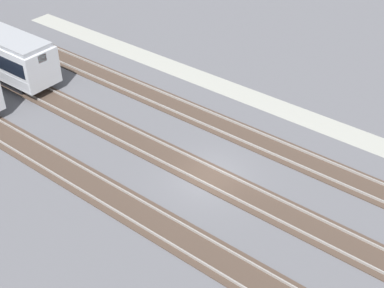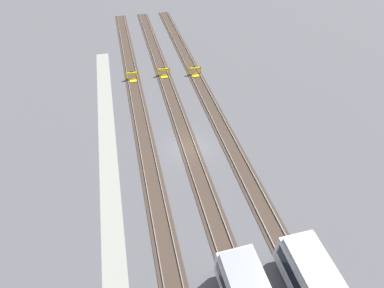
# 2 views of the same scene
# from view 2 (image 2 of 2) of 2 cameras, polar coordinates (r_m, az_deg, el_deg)

# --- Properties ---
(ground_plane) EXTENTS (400.00, 400.00, 0.00)m
(ground_plane) POSITION_cam_2_polar(r_m,az_deg,el_deg) (34.40, -0.53, -0.76)
(ground_plane) COLOR #5B5B60
(service_walkway) EXTENTS (54.00, 2.00, 0.01)m
(service_walkway) POSITION_cam_2_polar(r_m,az_deg,el_deg) (34.08, -15.63, -3.25)
(service_walkway) COLOR #9E9E93
(service_walkway) RESTS_ON ground
(rail_track_nearest) EXTENTS (90.00, 2.24, 0.21)m
(rail_track_nearest) POSITION_cam_2_polar(r_m,az_deg,el_deg) (33.90, -8.45, -2.03)
(rail_track_nearest) COLOR #47382D
(rail_track_nearest) RESTS_ON ground
(rail_track_near_inner) EXTENTS (90.00, 2.24, 0.21)m
(rail_track_near_inner) POSITION_cam_2_polar(r_m,az_deg,el_deg) (34.37, -0.54, -0.71)
(rail_track_near_inner) COLOR #47382D
(rail_track_near_inner) RESTS_ON ground
(rail_track_middle) EXTENTS (90.00, 2.24, 0.21)m
(rail_track_middle) POSITION_cam_2_polar(r_m,az_deg,el_deg) (35.48, 7.02, 0.57)
(rail_track_middle) COLOR #47382D
(rail_track_middle) RESTS_ON ground
(bumper_stop_nearest_track) EXTENTS (1.34, 2.00, 1.22)m
(bumper_stop_nearest_track) POSITION_cam_2_polar(r_m,az_deg,el_deg) (47.26, -11.27, 12.39)
(bumper_stop_nearest_track) COLOR gold
(bumper_stop_nearest_track) RESTS_ON ground
(bumper_stop_near_inner_track) EXTENTS (1.38, 2.01, 1.22)m
(bumper_stop_near_inner_track) POSITION_cam_2_polar(r_m,az_deg,el_deg) (47.63, -5.43, 13.29)
(bumper_stop_near_inner_track) COLOR gold
(bumper_stop_near_inner_track) RESTS_ON ground
(bumper_stop_middle_track) EXTENTS (1.36, 2.01, 1.22)m
(bumper_stop_middle_track) POSITION_cam_2_polar(r_m,az_deg,el_deg) (47.74, 0.58, 13.55)
(bumper_stop_middle_track) COLOR gold
(bumper_stop_middle_track) RESTS_ON ground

